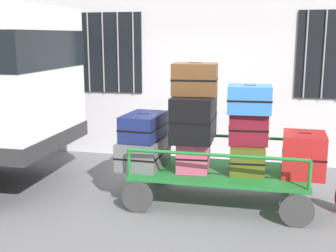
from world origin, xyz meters
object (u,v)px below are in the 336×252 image
suitcase_left_middle (144,126)px  suitcase_center_middle (248,129)px  suitcase_midleft_bottom (194,154)px  suitcase_center_bottom (247,159)px  luggage_cart (220,176)px  suitcase_midleft_middle (194,118)px  suitcase_midright_bottom (304,155)px  suitcase_midleft_top (195,79)px  suitcase_center_top (249,99)px  suitcase_left_bottom (144,152)px

suitcase_left_middle → suitcase_center_middle: 1.48m
suitcase_midleft_bottom → suitcase_center_middle: bearing=2.2°
suitcase_midleft_bottom → suitcase_center_bottom: suitcase_midleft_bottom is taller
luggage_cart → suitcase_center_bottom: (0.37, -0.02, 0.27)m
luggage_cart → suitcase_center_middle: suitcase_center_middle is taller
suitcase_midleft_middle → suitcase_midright_bottom: size_ratio=1.40×
suitcase_midleft_middle → suitcase_center_bottom: bearing=0.9°
suitcase_left_middle → suitcase_midleft_top: size_ratio=1.28×
suitcase_left_middle → suitcase_center_top: (1.48, -0.02, 0.45)m
suitcase_center_middle → luggage_cart: bearing=-178.6°
suitcase_left_middle → suitcase_midright_bottom: 2.24m
suitcase_midleft_middle → suitcase_midright_bottom: suitcase_midleft_middle is taller
suitcase_left_bottom → suitcase_midleft_middle: bearing=-5.1°
suitcase_center_top → suitcase_center_middle: bearing=-90.0°
suitcase_midleft_middle → suitcase_midleft_top: size_ratio=1.35×
suitcase_midleft_middle → suitcase_center_top: (0.74, 0.05, 0.27)m
suitcase_left_middle → suitcase_midleft_top: (0.74, -0.01, 0.70)m
suitcase_midleft_middle → suitcase_center_top: size_ratio=1.42×
suitcase_midleft_top → suitcase_center_middle: bearing=-0.7°
suitcase_midleft_middle → suitcase_center_bottom: 0.92m
suitcase_center_middle → suitcase_midright_bottom: bearing=1.6°
suitcase_left_middle → suitcase_midleft_bottom: size_ratio=1.32×
suitcase_midleft_middle → suitcase_midleft_top: suitcase_midleft_top is taller
suitcase_left_middle → suitcase_midright_bottom: bearing=-0.0°
suitcase_midleft_bottom → suitcase_midleft_middle: bearing=-90.0°
suitcase_left_bottom → suitcase_midleft_top: (0.74, -0.01, 1.08)m
luggage_cart → suitcase_midleft_middle: bearing=-174.5°
suitcase_center_bottom → suitcase_midright_bottom: 0.75m
suitcase_left_bottom → suitcase_left_middle: 0.38m
suitcase_left_middle → suitcase_midright_bottom: size_ratio=1.33×
suitcase_center_middle → suitcase_center_top: (0.00, 0.00, 0.41)m
suitcase_midleft_middle → suitcase_center_bottom: size_ratio=1.57×
luggage_cart → suitcase_left_bottom: size_ratio=2.58×
suitcase_left_bottom → luggage_cart: bearing=-1.6°
suitcase_center_bottom → suitcase_center_top: (0.00, 0.03, 0.82)m
suitcase_left_bottom → suitcase_midleft_bottom: 0.74m
suitcase_left_bottom → suitcase_center_top: bearing=-0.8°
luggage_cart → suitcase_midleft_middle: suitcase_midleft_middle is taller
suitcase_center_top → luggage_cart: bearing=-178.3°
suitcase_center_middle → suitcase_midright_bottom: 0.81m
suitcase_center_bottom → suitcase_center_top: suitcase_center_top is taller
suitcase_left_bottom → suitcase_midright_bottom: size_ratio=1.54×
suitcase_left_middle → suitcase_center_middle: size_ratio=1.48×
suitcase_center_bottom → suitcase_center_middle: (0.00, 0.03, 0.42)m
luggage_cart → suitcase_left_middle: suitcase_left_middle is taller
suitcase_midleft_bottom → suitcase_midleft_top: suitcase_midleft_top is taller
suitcase_midleft_middle → suitcase_center_middle: bearing=3.4°
suitcase_midleft_bottom → suitcase_midright_bottom: 1.48m
suitcase_left_bottom → suitcase_center_middle: suitcase_center_middle is taller
suitcase_center_top → suitcase_midright_bottom: suitcase_center_top is taller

